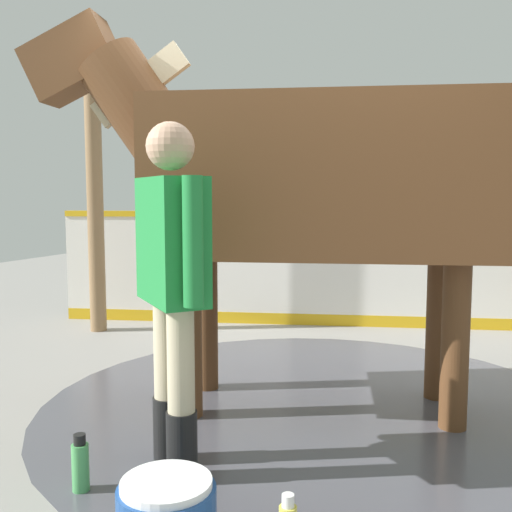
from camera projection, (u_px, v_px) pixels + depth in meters
The scene contains 7 objects.
ground_plane at pixel (314, 393), 4.06m from camera, with size 16.00×16.00×0.02m, color gray.
wet_patch at pixel (318, 406), 3.78m from camera, with size 3.58×3.58×0.00m, color #4C4C54.
barrier_wall at pixel (322, 273), 6.08m from camera, with size 5.40×1.48×1.19m.
roof_post_near at pixel (94, 177), 5.73m from camera, with size 0.16×0.16×3.08m, color olive.
horse at pixel (303, 178), 3.64m from camera, with size 3.34×1.44×2.50m.
handler at pixel (172, 273), 2.80m from camera, with size 0.53×0.50×1.70m.
bottle_spray at pixel (80, 465), 2.69m from camera, with size 0.08×0.08×0.27m.
Camera 1 is at (-1.07, 3.81, 1.36)m, focal length 40.96 mm.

